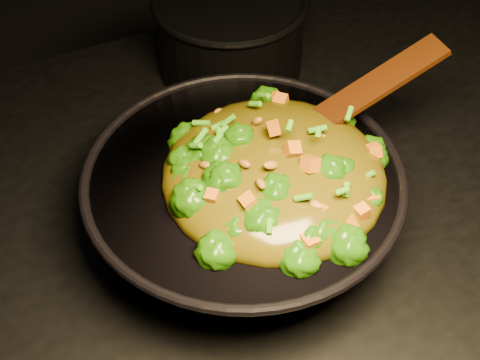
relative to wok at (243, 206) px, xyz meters
name	(u,v)px	position (x,y,z in m)	size (l,w,h in m)	color
wok	(243,206)	(0.00, 0.00, 0.00)	(0.36, 0.36, 0.10)	black
stir_fry	(275,151)	(0.03, -0.02, 0.10)	(0.26, 0.26, 0.09)	#235E06
spatula	(349,103)	(0.15, 0.02, 0.09)	(0.26, 0.04, 0.01)	#391403
back_pot	(230,33)	(0.12, 0.31, 0.01)	(0.22, 0.22, 0.13)	black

